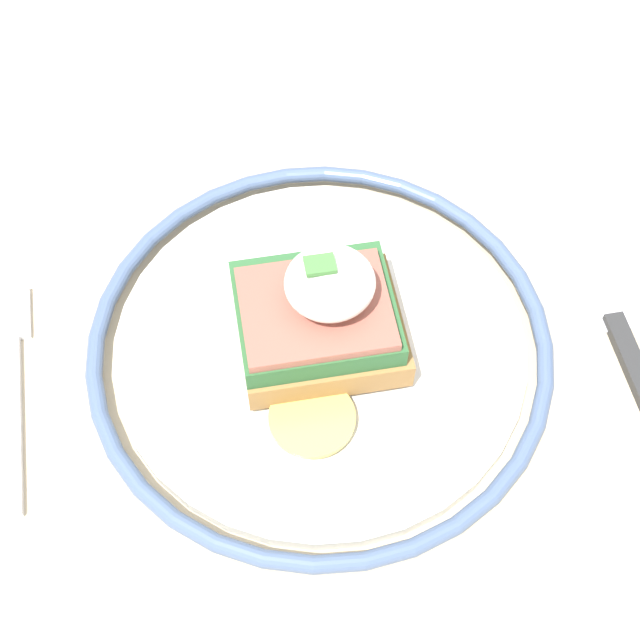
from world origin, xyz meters
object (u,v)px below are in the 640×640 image
sandwich (320,316)px  knife (616,326)px  plate (320,345)px  fork (13,382)px

sandwich → knife: (0.18, -0.01, -0.04)m
plate → knife: 0.18m
plate → sandwich: size_ratio=2.39×
plate → fork: plate is taller
knife → sandwich: bearing=175.8°
sandwich → fork: 0.18m
plate → sandwich: sandwich is taller
knife → fork: bearing=176.3°
plate → sandwich: bearing=-97.7°
plate → knife: bearing=-4.6°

